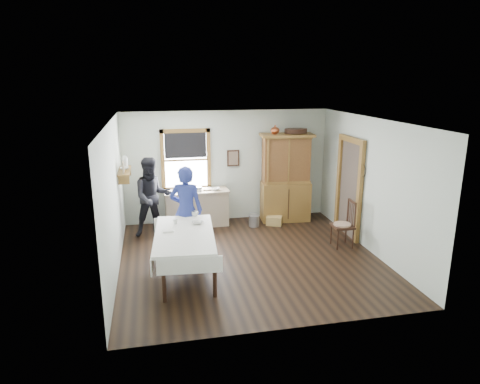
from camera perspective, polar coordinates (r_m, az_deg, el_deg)
The scene contains 20 objects.
room at distance 8.10m, azimuth 1.36°, elevation -0.04°, with size 5.01×5.01×2.70m.
window at distance 10.27m, azimuth -7.24°, elevation 4.73°, with size 1.18×0.07×1.48m.
doorway at distance 9.75m, azimuth 14.39°, elevation 0.95°, with size 0.09×1.14×2.22m.
wall_shelf at distance 9.36m, azimuth -15.14°, elevation 2.91°, with size 0.24×1.00×0.44m.
framed_picture at distance 10.44m, azimuth -0.90°, elevation 4.53°, with size 0.30×0.04×0.40m, color black.
rug_beater at distance 9.15m, azimuth 16.09°, elevation 3.50°, with size 0.27×0.27×0.01m, color black.
work_counter at distance 10.28m, azimuth -5.79°, elevation -2.12°, with size 1.52×0.58×0.87m, color tan.
china_hutch at distance 10.51m, azimuth 6.13°, elevation 1.89°, with size 1.26×0.60×2.15m, color olive.
dining_table at distance 7.77m, azimuth -7.36°, elevation -8.25°, with size 1.07×2.02×0.81m, color white.
spindle_chair at distance 9.20m, azimuth 13.54°, elevation -4.15°, with size 0.46×0.46×1.00m, color black.
pail at distance 10.26m, azimuth 1.88°, elevation -3.84°, with size 0.25×0.25×0.27m, color #9C9EA4.
wicker_basket at distance 10.38m, azimuth 4.59°, elevation -3.82°, with size 0.36×0.26×0.21m, color tan.
woman_blue at distance 8.59m, azimuth -7.17°, elevation -2.86°, with size 0.61×0.40×1.67m, color navy.
figure_dark at distance 9.70m, azimuth -11.56°, elevation -1.02°, with size 0.80×0.62×1.64m, color black.
table_cup_a at distance 8.47m, azimuth -6.03°, elevation -2.89°, with size 0.13×0.13×0.10m, color silver.
table_cup_b at distance 8.09m, azimuth -8.59°, elevation -3.92°, with size 0.09×0.09×0.09m, color silver.
table_bowl at distance 8.04m, azimuth -5.73°, elevation -4.06°, with size 0.22×0.22×0.06m, color silver.
counter_book at distance 10.21m, azimuth -5.07°, elevation 0.39°, with size 0.18×0.24×0.02m, color #745F4D.
counter_bowl at distance 10.11m, azimuth -3.31°, elevation 0.39°, with size 0.20×0.20×0.06m, color silver.
shelf_bowl at distance 9.37m, azimuth -15.14°, elevation 3.07°, with size 0.22×0.22×0.05m, color silver.
Camera 1 is at (-1.79, -7.61, 3.47)m, focal length 32.00 mm.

